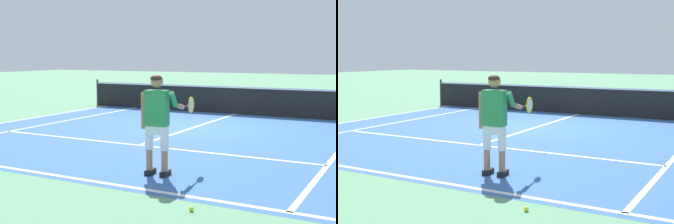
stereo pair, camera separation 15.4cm
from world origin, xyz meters
The scene contains 10 objects.
ground_plane centered at (0.00, 0.00, 0.00)m, with size 80.00×80.00×0.00m, color #609E70.
court_inner_surface centered at (0.00, -1.28, 0.00)m, with size 10.98×9.73×0.00m, color #3866A8.
line_baseline centered at (0.00, -5.95, 0.00)m, with size 10.98×0.10×0.01m, color white.
line_service centered at (0.00, -3.02, 0.00)m, with size 8.23×0.10×0.01m, color white.
line_centre_service centered at (0.00, 0.18, 0.00)m, with size 0.10×6.40×0.01m, color white.
line_singles_left centered at (-4.12, -1.28, 0.00)m, with size 0.10×9.33×0.01m, color white.
line_doubles_left centered at (-5.49, -1.28, 0.00)m, with size 0.10×9.33×0.01m, color white.
tennis_net centered at (0.00, 3.38, 0.50)m, with size 11.96×0.08×1.07m.
tennis_player centered at (1.68, -5.11, 0.99)m, with size 0.61×1.17×1.71m.
tennis_ball_near_feet centered at (2.97, -6.50, 0.03)m, with size 0.07×0.07×0.07m, color #CCE02D.
Camera 1 is at (5.45, -11.79, 2.03)m, focal length 49.20 mm.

